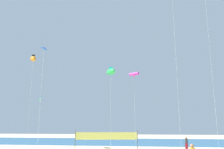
# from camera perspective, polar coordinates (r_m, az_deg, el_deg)

# --- Properties ---
(ocean_band) EXTENTS (120.00, 20.00, 0.01)m
(ocean_band) POSITION_cam_1_polar(r_m,az_deg,el_deg) (45.94, 4.69, -15.97)
(ocean_band) COLOR #28608C
(ocean_band) RESTS_ON ground
(beachgoer_charcoal_shirt) EXTENTS (0.36, 0.36, 1.60)m
(beachgoer_charcoal_shirt) POSITION_cam_1_polar(r_m,az_deg,el_deg) (33.45, 17.67, -15.47)
(beachgoer_charcoal_shirt) COLOR maroon
(beachgoer_charcoal_shirt) RESTS_ON ground
(volleyball_net) EXTENTS (7.77, 1.40, 2.40)m
(volleyball_net) POSITION_cam_1_polar(r_m,az_deg,el_deg) (30.38, -1.38, -14.93)
(volleyball_net) COLOR #4C4C51
(volleyball_net) RESTS_ON ground
(kite_green_diamond) EXTENTS (0.51, 0.51, 7.26)m
(kite_green_diamond) POSITION_cam_1_polar(r_m,az_deg,el_deg) (38.63, -17.24, -5.87)
(kite_green_diamond) COLOR silver
(kite_green_diamond) RESTS_ON ground
(kite_orange_inflatable) EXTENTS (1.94, 2.42, 13.09)m
(kite_orange_inflatable) POSITION_cam_1_polar(r_m,az_deg,el_deg) (35.57, -18.66, 3.65)
(kite_orange_inflatable) COLOR silver
(kite_orange_inflatable) RESTS_ON ground
(kite_green_inflatable) EXTENTS (1.54, 2.09, 9.12)m
(kite_green_inflatable) POSITION_cam_1_polar(r_m,az_deg,el_deg) (24.64, -0.29, 0.67)
(kite_green_inflatable) COLOR silver
(kite_green_inflatable) RESTS_ON ground
(kite_magenta_tube) EXTENTS (1.33, 1.03, 9.73)m
(kite_magenta_tube) POSITION_cam_1_polar(r_m,az_deg,el_deg) (30.32, 5.39, 0.06)
(kite_magenta_tube) COLOR silver
(kite_magenta_tube) RESTS_ON ground
(kite_blue_diamond) EXTENTS (0.75, 0.74, 10.99)m
(kite_blue_diamond) POSITION_cam_1_polar(r_m,az_deg,el_deg) (24.96, -16.21, 5.99)
(kite_blue_diamond) COLOR silver
(kite_blue_diamond) RESTS_ON ground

